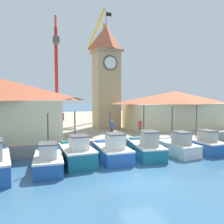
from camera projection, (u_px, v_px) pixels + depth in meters
name	position (u px, v px, depth m)	size (l,w,h in m)	color
ground_plane	(143.00, 179.00, 13.28)	(300.00, 300.00, 0.00)	#386689
quay_wharf	(71.00, 122.00, 38.64)	(120.00, 40.00, 1.10)	#A89E89
fishing_boat_left_outer	(48.00, 160.00, 14.88)	(2.15, 4.39, 3.88)	#2356A8
fishing_boat_left_inner	(77.00, 153.00, 16.34)	(2.31, 4.31, 3.92)	#196B7F
fishing_boat_mid_left	(112.00, 151.00, 17.25)	(2.33, 4.46, 3.80)	#2356A8
fishing_boat_center	(146.00, 148.00, 18.19)	(2.69, 4.81, 4.29)	#196B7F
fishing_boat_mid_right	(176.00, 146.00, 19.24)	(2.16, 4.55, 4.16)	silver
fishing_boat_right_inner	(201.00, 144.00, 20.12)	(1.95, 4.79, 4.22)	#2356A8
clock_tower	(106.00, 74.00, 27.43)	(3.41, 3.41, 14.42)	tan
warehouse_right	(175.00, 109.00, 27.78)	(12.73, 5.50, 4.66)	beige
port_crane_near	(104.00, 82.00, 36.03)	(2.00, 10.63, 18.11)	#976E11
port_crane_far	(57.00, 84.00, 37.08)	(2.00, 8.74, 17.51)	maroon
dock_worker_near_tower	(112.00, 128.00, 21.68)	(0.34, 0.22, 1.62)	#33333D
dock_worker_along_quay	(140.00, 127.00, 22.62)	(0.34, 0.22, 1.62)	#33333D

